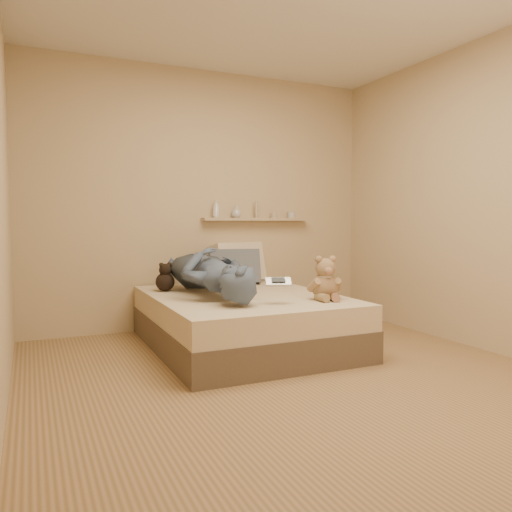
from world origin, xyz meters
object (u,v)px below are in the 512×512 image
bed (243,321)px  game_console (278,282)px  pillow_grey (235,267)px  dark_plush (165,279)px  pillow_cream (239,263)px  teddy_bear (325,282)px  person (208,270)px  wall_shelf (257,219)px

bed → game_console: bearing=-84.6°
game_console → pillow_grey: bearing=83.1°
game_console → pillow_grey: pillow_grey is taller
dark_plush → pillow_cream: (0.86, 0.36, 0.09)m
bed → teddy_bear: bearing=-47.7°
person → wall_shelf: wall_shelf is taller
dark_plush → pillow_cream: size_ratio=0.48×
pillow_grey → wall_shelf: 0.63m
game_console → pillow_grey: (0.15, 1.26, -0.00)m
bed → pillow_cream: size_ratio=3.45×
dark_plush → wall_shelf: wall_shelf is taller
bed → teddy_bear: (0.49, -0.54, 0.37)m
teddy_bear → pillow_grey: 1.26m
game_console → person: person is taller
wall_shelf → teddy_bear: bearing=-92.3°
pillow_cream → wall_shelf: 0.52m
pillow_cream → person: size_ratio=0.32×
pillow_cream → wall_shelf: (0.24, 0.08, 0.45)m
bed → person: bearing=144.8°
teddy_bear → dark_plush: bearing=135.9°
pillow_grey → teddy_bear: bearing=-77.0°
teddy_bear → dark_plush: (-1.04, 1.01, -0.03)m
game_console → dark_plush: bearing=120.2°
game_console → wall_shelf: (0.50, 1.48, 0.48)m
bed → wall_shelf: 1.38m
game_console → wall_shelf: wall_shelf is taller
bed → pillow_grey: size_ratio=3.80×
pillow_grey → game_console: bearing=-96.9°
game_console → pillow_cream: 1.42m
dark_plush → pillow_grey: 0.79m
game_console → pillow_grey: 1.27m
game_console → dark_plush: size_ratio=0.80×
pillow_cream → pillow_grey: 0.18m
bed → dark_plush: (-0.55, 0.47, 0.34)m
pillow_grey → bed: bearing=-106.6°
bed → teddy_bear: size_ratio=5.31×
game_console → teddy_bear: size_ratio=0.58×
dark_plush → person: bearing=-44.5°
wall_shelf → person: bearing=-137.7°
bed → person: size_ratio=1.12×
bed → teddy_bear: teddy_bear is taller
bed → pillow_grey: pillow_grey is taller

